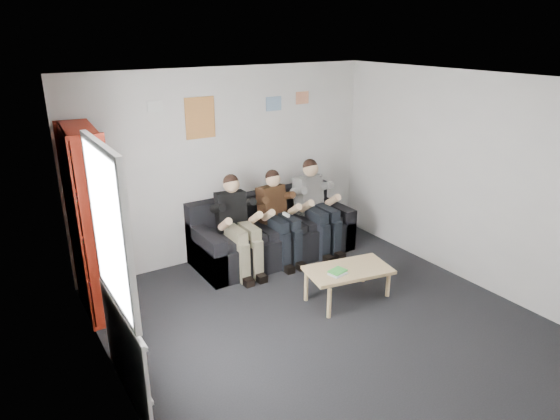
% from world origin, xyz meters
% --- Properties ---
extents(room_shell, '(5.00, 5.00, 5.00)m').
position_xyz_m(room_shell, '(0.00, 0.00, 1.35)').
color(room_shell, black).
rests_on(room_shell, ground).
extents(sofa, '(2.33, 0.95, 0.90)m').
position_xyz_m(sofa, '(0.45, 2.06, 0.32)').
color(sofa, black).
rests_on(sofa, ground).
extents(bookshelf, '(0.33, 0.99, 2.19)m').
position_xyz_m(bookshelf, '(-2.06, 1.89, 1.10)').
color(bookshelf, maroon).
rests_on(bookshelf, ground).
extents(coffee_table, '(1.03, 0.56, 0.41)m').
position_xyz_m(coffee_table, '(0.58, 0.48, 0.36)').
color(coffee_table, '#D8B27D').
rests_on(coffee_table, ground).
extents(game_cases, '(0.23, 0.18, 0.03)m').
position_xyz_m(game_cases, '(0.39, 0.45, 0.43)').
color(game_cases, silver).
rests_on(game_cases, coffee_table).
extents(person_left, '(0.40, 0.85, 1.35)m').
position_xyz_m(person_left, '(-0.20, 1.85, 0.68)').
color(person_left, black).
rests_on(person_left, sofa).
extents(person_middle, '(0.38, 0.82, 1.32)m').
position_xyz_m(person_middle, '(0.45, 1.85, 0.67)').
color(person_middle, '#462E17').
rests_on(person_middle, sofa).
extents(person_right, '(0.42, 0.89, 1.38)m').
position_xyz_m(person_right, '(1.10, 1.85, 0.69)').
color(person_right, white).
rests_on(person_right, sofa).
extents(radiator, '(0.10, 0.64, 0.60)m').
position_xyz_m(radiator, '(-2.15, 0.20, 0.35)').
color(radiator, silver).
rests_on(radiator, ground).
extents(window, '(0.05, 1.30, 2.36)m').
position_xyz_m(window, '(-2.22, 0.20, 1.03)').
color(window, white).
rests_on(window, room_shell).
extents(poster_large, '(0.42, 0.01, 0.55)m').
position_xyz_m(poster_large, '(-0.40, 2.49, 2.05)').
color(poster_large, gold).
rests_on(poster_large, room_shell).
extents(poster_blue, '(0.25, 0.01, 0.20)m').
position_xyz_m(poster_blue, '(0.75, 2.49, 2.15)').
color(poster_blue, '#3A85C6').
rests_on(poster_blue, room_shell).
extents(poster_pink, '(0.22, 0.01, 0.18)m').
position_xyz_m(poster_pink, '(1.25, 2.49, 2.20)').
color(poster_pink, '#BA3A6F').
rests_on(poster_pink, room_shell).
extents(poster_sign, '(0.20, 0.01, 0.14)m').
position_xyz_m(poster_sign, '(-1.00, 2.49, 2.25)').
color(poster_sign, white).
rests_on(poster_sign, room_shell).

